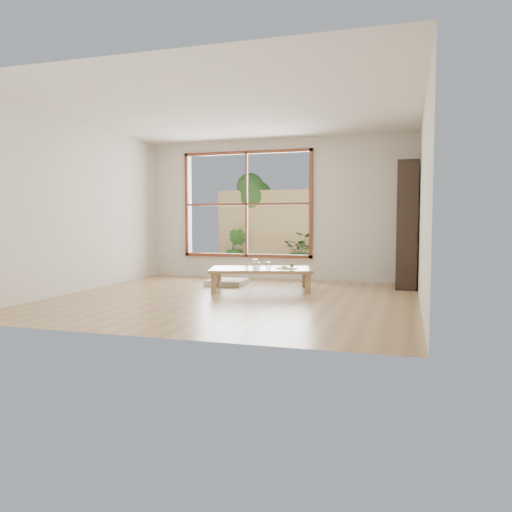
# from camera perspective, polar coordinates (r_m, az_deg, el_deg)

# --- Properties ---
(ground) EXTENTS (5.00, 5.00, 0.00)m
(ground) POSITION_cam_1_polar(r_m,az_deg,el_deg) (7.08, -2.46, -4.79)
(ground) COLOR tan
(ground) RESTS_ON ground
(low_table) EXTENTS (1.75, 1.27, 0.34)m
(low_table) POSITION_cam_1_polar(r_m,az_deg,el_deg) (7.84, 0.59, -1.69)
(low_table) COLOR #A2754E
(low_table) RESTS_ON ground
(floor_cushion) EXTENTS (0.64, 0.64, 0.09)m
(floor_cushion) POSITION_cam_1_polar(r_m,az_deg,el_deg) (8.52, -3.34, -2.99)
(floor_cushion) COLOR silver
(floor_cushion) RESTS_ON ground
(bookshelf) EXTENTS (0.32, 0.91, 2.03)m
(bookshelf) POSITION_cam_1_polar(r_m,az_deg,el_deg) (8.50, 16.90, 3.38)
(bookshelf) COLOR black
(bookshelf) RESTS_ON ground
(glass_tall) EXTENTS (0.08, 0.08, 0.15)m
(glass_tall) POSITION_cam_1_polar(r_m,az_deg,el_deg) (7.70, -0.11, -0.93)
(glass_tall) COLOR silver
(glass_tall) RESTS_ON low_table
(glass_mid) EXTENTS (0.07, 0.07, 0.10)m
(glass_mid) POSITION_cam_1_polar(r_m,az_deg,el_deg) (7.85, 1.44, -1.03)
(glass_mid) COLOR silver
(glass_mid) RESTS_ON low_table
(glass_short) EXTENTS (0.07, 0.07, 0.08)m
(glass_short) POSITION_cam_1_polar(r_m,az_deg,el_deg) (7.91, 0.21, -1.03)
(glass_short) COLOR silver
(glass_short) RESTS_ON low_table
(glass_small) EXTENTS (0.07, 0.07, 0.08)m
(glass_small) POSITION_cam_1_polar(r_m,az_deg,el_deg) (7.86, 0.03, -1.07)
(glass_small) COLOR silver
(glass_small) RESTS_ON low_table
(food_tray) EXTENTS (0.31, 0.26, 0.08)m
(food_tray) POSITION_cam_1_polar(r_m,az_deg,el_deg) (7.75, 3.69, -1.31)
(food_tray) COLOR white
(food_tray) RESTS_ON low_table
(deck) EXTENTS (2.80, 2.00, 0.05)m
(deck) POSITION_cam_1_polar(r_m,az_deg,el_deg) (10.62, 0.84, -1.84)
(deck) COLOR #352E26
(deck) RESTS_ON ground
(garden_bench) EXTENTS (1.12, 0.42, 0.35)m
(garden_bench) POSITION_cam_1_polar(r_m,az_deg,el_deg) (10.45, -0.60, -0.22)
(garden_bench) COLOR black
(garden_bench) RESTS_ON deck
(bamboo_fence) EXTENTS (2.80, 0.06, 1.80)m
(bamboo_fence) POSITION_cam_1_polar(r_m,az_deg,el_deg) (11.53, 2.21, 3.10)
(bamboo_fence) COLOR tan
(bamboo_fence) RESTS_ON ground
(shrub_right) EXTENTS (0.74, 0.64, 0.81)m
(shrub_right) POSITION_cam_1_polar(r_m,az_deg,el_deg) (11.16, 5.22, 0.65)
(shrub_right) COLOR #335E22
(shrub_right) RESTS_ON deck
(shrub_left) EXTENTS (0.58, 0.51, 0.89)m
(shrub_left) POSITION_cam_1_polar(r_m,az_deg,el_deg) (11.55, -2.26, 0.97)
(shrub_left) COLOR #335E22
(shrub_left) RESTS_ON deck
(garden_tree) EXTENTS (1.04, 0.85, 2.22)m
(garden_tree) POSITION_cam_1_polar(r_m,az_deg,el_deg) (12.02, -0.56, 6.60)
(garden_tree) COLOR #4C3D2D
(garden_tree) RESTS_ON ground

